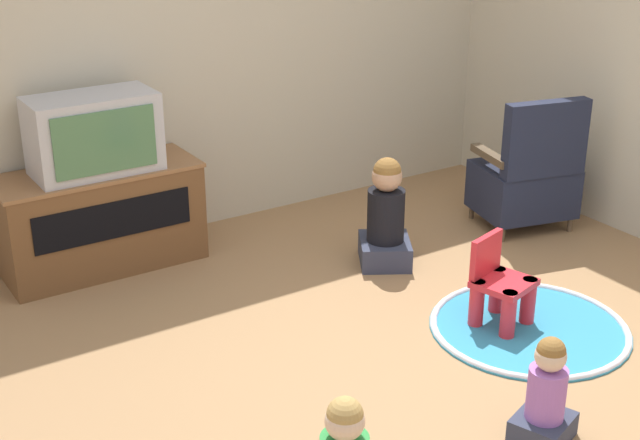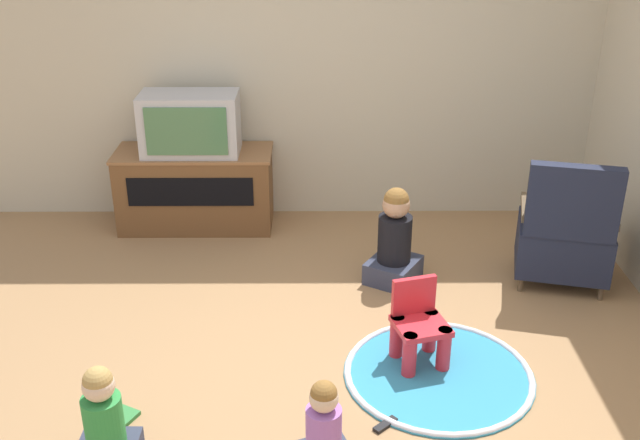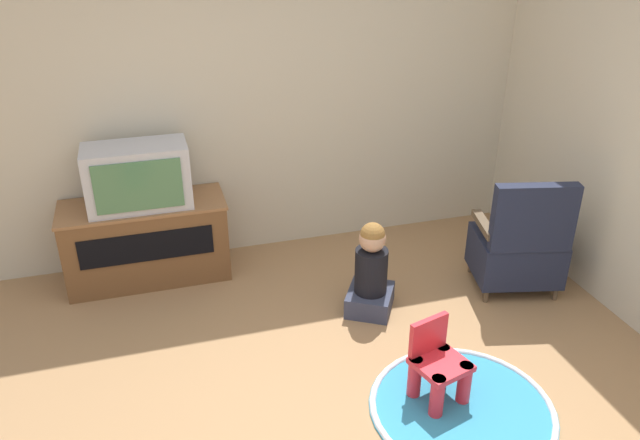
# 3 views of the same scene
# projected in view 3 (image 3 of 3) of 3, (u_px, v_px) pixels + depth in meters

# --- Properties ---
(ground_plane) EXTENTS (30.00, 30.00, 0.00)m
(ground_plane) POSITION_uv_depth(u_px,v_px,m) (360.00, 426.00, 3.54)
(ground_plane) COLOR #9E754C
(wall_back) EXTENTS (5.27, 0.12, 2.69)m
(wall_back) POSITION_uv_depth(u_px,v_px,m) (219.00, 94.00, 4.86)
(wall_back) COLOR beige
(wall_back) RESTS_ON ground_plane
(tv_cabinet) EXTENTS (1.24, 0.51, 0.64)m
(tv_cabinet) POSITION_uv_depth(u_px,v_px,m) (147.00, 240.00, 4.85)
(tv_cabinet) COLOR brown
(tv_cabinet) RESTS_ON ground_plane
(television) EXTENTS (0.75, 0.40, 0.47)m
(television) POSITION_uv_depth(u_px,v_px,m) (138.00, 176.00, 4.58)
(television) COLOR #B7B7BC
(television) RESTS_ON tv_cabinet
(black_armchair) EXTENTS (0.72, 0.65, 0.94)m
(black_armchair) POSITION_uv_depth(u_px,v_px,m) (519.00, 247.00, 4.68)
(black_armchair) COLOR brown
(black_armchair) RESTS_ON ground_plane
(yellow_kid_chair) EXTENTS (0.36, 0.35, 0.51)m
(yellow_kid_chair) POSITION_uv_depth(u_px,v_px,m) (438.00, 369.00, 3.67)
(yellow_kid_chair) COLOR red
(yellow_kid_chair) RESTS_ON ground_plane
(play_mat) EXTENTS (1.09, 1.09, 0.04)m
(play_mat) POSITION_uv_depth(u_px,v_px,m) (462.00, 407.00, 3.67)
(play_mat) COLOR teal
(play_mat) RESTS_ON ground_plane
(child_watching_right) EXTENTS (0.45, 0.47, 0.70)m
(child_watching_right) POSITION_uv_depth(u_px,v_px,m) (371.00, 273.00, 4.46)
(child_watching_right) COLOR #33384C
(child_watching_right) RESTS_ON ground_plane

